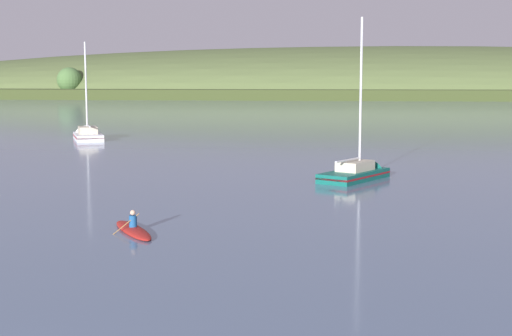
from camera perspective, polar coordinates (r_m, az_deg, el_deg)
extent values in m
cube|color=#35401E|center=(254.15, -0.31, 5.99)|extent=(555.02, 99.76, 3.29)
ellipsoid|color=#4C5B33|center=(276.71, 9.22, 5.65)|extent=(445.87, 113.53, 37.83)
sphere|color=#476B38|center=(258.88, -14.67, 6.83)|extent=(8.76, 8.76, 8.76)
cube|color=#0F564C|center=(44.69, 7.83, -0.93)|extent=(4.80, 5.89, 1.10)
cone|color=#0F564C|center=(47.15, 9.46, -0.55)|extent=(2.49, 2.28, 2.06)
cube|color=maroon|center=(44.65, 7.83, -0.56)|extent=(4.81, 5.90, 0.11)
cube|color=#BCB299|center=(44.70, 7.93, 0.17)|extent=(2.58, 2.91, 0.60)
cylinder|color=silver|center=(44.89, 8.37, 5.84)|extent=(0.15, 0.15, 9.43)
cylinder|color=silver|center=(43.86, 7.37, 0.64)|extent=(1.66, 2.56, 0.12)
cube|color=white|center=(76.25, -13.26, 2.28)|extent=(4.85, 6.91, 1.12)
cone|color=white|center=(79.43, -13.44, 2.45)|extent=(2.96, 2.44, 2.54)
cube|color=maroon|center=(76.23, -13.27, 2.47)|extent=(4.88, 6.92, 0.13)
cube|color=#BCB299|center=(76.34, -13.29, 2.97)|extent=(2.75, 3.34, 0.71)
cylinder|color=silver|center=(76.81, -13.42, 6.26)|extent=(0.19, 0.19, 9.45)
cylinder|color=silver|center=(75.28, -13.24, 3.30)|extent=(1.40, 3.16, 0.15)
ellipsoid|color=maroon|center=(29.63, -9.79, -4.93)|extent=(2.83, 4.05, 0.30)
cylinder|color=navy|center=(29.56, -9.80, -4.29)|extent=(0.44, 0.44, 0.55)
sphere|color=tan|center=(29.49, -9.82, -3.53)|extent=(0.22, 0.22, 0.22)
cylinder|color=olive|center=(29.38, -10.46, -4.52)|extent=(1.10, 0.66, 0.89)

